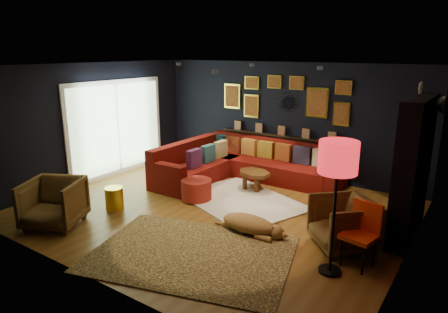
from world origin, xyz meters
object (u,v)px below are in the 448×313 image
Objects in this scene: armchair_left at (53,201)px; floor_lamp at (338,163)px; gold_stool at (114,198)px; orange_chair at (362,229)px; coffee_table at (254,175)px; sectional at (239,165)px; dog at (249,220)px; pouf at (196,189)px; armchair_right at (343,221)px.

armchair_left is 0.49× the size of floor_lamp.
gold_stool is 4.38m from orange_chair.
armchair_left is at bearing -148.93° from orange_chair.
sectional is at bearing 145.11° from coffee_table.
coffee_table is at bearing 158.45° from orange_chair.
floor_lamp is 2.02m from dog.
pouf is 3.01m from armchair_right.
floor_lamp is at bearing -12.29° from armchair_left.
coffee_table is 2.04m from dog.
dog is at bearing -62.27° from coffee_table.
pouf is 0.67× the size of orange_chair.
armchair_left reaches higher than dog.
pouf is 0.47× the size of dog.
pouf is (0.03, -1.60, -0.10)m from sectional.
coffee_table is at bearing 60.88° from pouf.
armchair_right reaches higher than dog.
orange_chair is at bearing 58.36° from floor_lamp.
gold_stool is 2.62m from dog.
pouf reaches higher than gold_stool.
orange_chair is (0.36, -0.33, 0.10)m from armchair_right.
gold_stool is at bearing -108.67° from sectional.
armchair_left is 1.11m from gold_stool.
dog is (0.95, -1.81, -0.12)m from coffee_table.
coffee_table is at bearing 115.99° from dog.
armchair_left is at bearing -118.73° from pouf.
gold_stool is at bearing 48.51° from armchair_left.
floor_lamp is at bearing 2.02° from gold_stool.
orange_chair is (3.35, -0.63, 0.30)m from pouf.
orange_chair is 0.70× the size of dog.
dog is at bearing -120.25° from armchair_right.
sectional is 3.57m from armchair_right.
armchair_right is (2.99, -0.30, 0.20)m from pouf.
pouf is 0.33× the size of floor_lamp.
dog is at bearing -167.29° from orange_chair.
floor_lamp is (4.32, 1.19, 1.07)m from armchair_left.
floor_lamp reaches higher than pouf.
sectional is at bearing 139.45° from floor_lamp.
floor_lamp reaches higher than armchair_right.
floor_lamp is 1.41× the size of dog.
orange_chair is at bearing 7.55° from gold_stool.
sectional is 3.83× the size of orange_chair.
sectional reaches higher than gold_stool.
armchair_left is at bearing -164.56° from floor_lamp.
armchair_right is 0.67× the size of dog.
coffee_table is 3.25m from orange_chair.
floor_lamp is at bearing -19.00° from pouf.
dog is at bearing -22.82° from pouf.
armchair_right is at bearing -5.69° from pouf.
gold_stool is (0.26, 1.05, -0.23)m from armchair_left.
coffee_table is 3.50m from floor_lamp.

